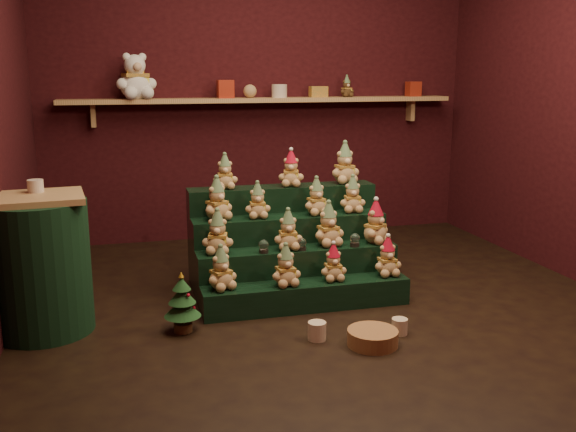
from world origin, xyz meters
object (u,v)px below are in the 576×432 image
object	(u,v)px
mug_right	(400,326)
brown_bear	(347,87)
snow_globe_b	(302,244)
snow_globe_c	(355,240)
riser_tier_front	(306,296)
mug_left	(317,331)
wicker_basket	(373,338)
white_bear	(135,70)
mini_christmas_tree	(182,303)
snow_globe_a	(264,246)
side_table	(40,265)

from	to	relation	value
mug_right	brown_bear	size ratio (longest dim) A/B	0.50
snow_globe_b	snow_globe_c	xyz separation A→B (m)	(0.38, -0.00, 0.00)
riser_tier_front	snow_globe_b	bearing A→B (deg)	85.79
snow_globe_c	mug_right	world-z (taller)	snow_globe_c
snow_globe_c	brown_bear	distance (m)	2.06
mug_left	wicker_basket	distance (m)	0.33
snow_globe_c	brown_bear	world-z (taller)	brown_bear
riser_tier_front	white_bear	bearing A→B (deg)	117.75
mini_christmas_tree	mug_left	xyz separation A→B (m)	(0.75, -0.32, -0.13)
snow_globe_c	white_bear	size ratio (longest dim) A/B	0.19
snow_globe_a	snow_globe_c	distance (m)	0.65
mug_left	white_bear	bearing A→B (deg)	110.75
side_table	white_bear	distance (m)	2.26
snow_globe_b	side_table	world-z (taller)	side_table
side_table	wicker_basket	world-z (taller)	side_table
white_bear	snow_globe_a	bearing A→B (deg)	-80.02
mug_left	riser_tier_front	bearing A→B (deg)	80.72
mug_right	snow_globe_a	bearing A→B (deg)	133.37
side_table	mini_christmas_tree	bearing A→B (deg)	-21.69
snow_globe_b	brown_bear	bearing A→B (deg)	61.78
snow_globe_a	brown_bear	distance (m)	2.32
snow_globe_b	mug_right	size ratio (longest dim) A/B	0.91
mug_right	side_table	bearing A→B (deg)	163.89
mug_right	mini_christmas_tree	bearing A→B (deg)	163.66
snow_globe_a	mug_right	world-z (taller)	snow_globe_a
mini_christmas_tree	white_bear	bearing A→B (deg)	94.20
snow_globe_a	side_table	size ratio (longest dim) A/B	0.11
riser_tier_front	brown_bear	size ratio (longest dim) A/B	7.24
mini_christmas_tree	mug_right	size ratio (longest dim) A/B	3.93
side_table	riser_tier_front	bearing A→B (deg)	-7.42
snow_globe_a	mug_left	distance (m)	0.78
mug_left	white_bear	world-z (taller)	white_bear
riser_tier_front	snow_globe_b	distance (m)	0.35
snow_globe_a	mini_christmas_tree	bearing A→B (deg)	-149.25
mini_christmas_tree	mug_right	distance (m)	1.32
snow_globe_c	snow_globe_a	bearing A→B (deg)	180.00
wicker_basket	brown_bear	world-z (taller)	brown_bear
snow_globe_a	mini_christmas_tree	size ratio (longest dim) A/B	0.24
snow_globe_c	mug_right	bearing A→B (deg)	-87.87
snow_globe_b	mini_christmas_tree	world-z (taller)	snow_globe_b
riser_tier_front	mug_left	world-z (taller)	riser_tier_front
snow_globe_a	wicker_basket	world-z (taller)	snow_globe_a
riser_tier_front	mug_right	size ratio (longest dim) A/B	14.48
snow_globe_a	mug_right	size ratio (longest dim) A/B	0.94
snow_globe_c	wicker_basket	xyz separation A→B (m)	(-0.19, -0.83, -0.36)
snow_globe_c	wicker_basket	distance (m)	0.92
side_table	mug_right	distance (m)	2.19
mini_christmas_tree	riser_tier_front	bearing A→B (deg)	12.60
wicker_basket	snow_globe_c	bearing A→B (deg)	76.92
mug_left	snow_globe_a	bearing A→B (deg)	104.25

